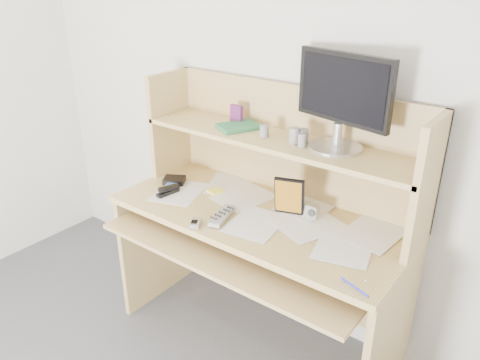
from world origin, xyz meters
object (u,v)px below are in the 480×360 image
Objects in this scene: desk at (266,217)px; keyboard at (215,224)px; tv_remote at (222,216)px; monitor at (342,99)px; game_case at (289,196)px.

keyboard is (-0.20, -0.15, -0.03)m from desk.
tv_remote is 0.43× the size of monitor.
game_case is 0.41× the size of monitor.
keyboard is 2.15× the size of game_case.
tv_remote is at bearing -125.02° from monitor.
game_case is (0.32, 0.14, 0.19)m from keyboard.
game_case is at bearing -5.37° from desk.
monitor reaches higher than keyboard.
monitor reaches higher than desk.
game_case reaches higher than keyboard.
game_case is at bearing -125.39° from monitor.
game_case is at bearing 25.74° from tv_remote.
desk is 3.43× the size of keyboard.
keyboard is at bearing -141.59° from desk.
keyboard is at bearing 131.56° from tv_remote.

